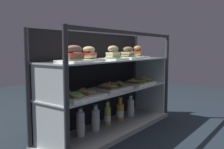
# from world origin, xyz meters

# --- Properties ---
(ground_plane) EXTENTS (6.00, 6.00, 0.02)m
(ground_plane) POSITION_xyz_m (0.00, 0.00, -0.01)
(ground_plane) COLOR black
(ground_plane) RESTS_ON ground
(case_base_deck) EXTENTS (1.40, 0.40, 0.04)m
(case_base_deck) POSITION_xyz_m (0.00, 0.00, 0.02)
(case_base_deck) COLOR #A2A3A1
(case_base_deck) RESTS_ON ground
(case_frame) EXTENTS (1.40, 0.40, 0.84)m
(case_frame) POSITION_xyz_m (0.00, 0.12, 0.46)
(case_frame) COLOR #333338
(case_frame) RESTS_ON ground
(riser_lower_tier) EXTENTS (1.34, 0.34, 0.31)m
(riser_lower_tier) POSITION_xyz_m (0.00, 0.00, 0.20)
(riser_lower_tier) COLOR silver
(riser_lower_tier) RESTS_ON case_base_deck
(shelf_lower_glass) EXTENTS (1.35, 0.35, 0.01)m
(shelf_lower_glass) POSITION_xyz_m (0.00, 0.00, 0.36)
(shelf_lower_glass) COLOR silver
(shelf_lower_glass) RESTS_ON riser_lower_tier
(riser_upper_tier) EXTENTS (1.34, 0.34, 0.24)m
(riser_upper_tier) POSITION_xyz_m (0.00, 0.00, 0.48)
(riser_upper_tier) COLOR silver
(riser_upper_tier) RESTS_ON shelf_lower_glass
(shelf_upper_glass) EXTENTS (1.35, 0.35, 0.01)m
(shelf_upper_glass) POSITION_xyz_m (0.00, 0.00, 0.61)
(shelf_upper_glass) COLOR silver
(shelf_upper_glass) RESTS_ON riser_upper_tier
(plated_roll_sandwich_left_of_center) EXTENTS (0.19, 0.19, 0.11)m
(plated_roll_sandwich_left_of_center) POSITION_xyz_m (-0.48, -0.05, 0.66)
(plated_roll_sandwich_left_of_center) COLOR white
(plated_roll_sandwich_left_of_center) RESTS_ON shelf_upper_glass
(plated_roll_sandwich_far_right) EXTENTS (0.18, 0.18, 0.11)m
(plated_roll_sandwich_far_right) POSITION_xyz_m (-0.25, 0.03, 0.66)
(plated_roll_sandwich_far_right) COLOR white
(plated_roll_sandwich_far_right) RESTS_ON shelf_upper_glass
(plated_roll_sandwich_mid_left) EXTENTS (0.20, 0.20, 0.12)m
(plated_roll_sandwich_mid_left) POSITION_xyz_m (0.00, -0.01, 0.65)
(plated_roll_sandwich_mid_left) COLOR white
(plated_roll_sandwich_mid_left) RESTS_ON shelf_upper_glass
(plated_roll_sandwich_mid_right) EXTENTS (0.20, 0.20, 0.11)m
(plated_roll_sandwich_mid_right) POSITION_xyz_m (0.24, -0.01, 0.65)
(plated_roll_sandwich_mid_right) COLOR white
(plated_roll_sandwich_mid_right) RESTS_ON shelf_upper_glass
(plated_roll_sandwich_near_left_corner) EXTENTS (0.18, 0.18, 0.12)m
(plated_roll_sandwich_near_left_corner) POSITION_xyz_m (0.49, 0.04, 0.66)
(plated_roll_sandwich_near_left_corner) COLOR white
(plated_roll_sandwich_near_left_corner) RESTS_ON shelf_upper_glass
(open_sandwich_tray_center) EXTENTS (0.34, 0.23, 0.06)m
(open_sandwich_tray_center) POSITION_xyz_m (-0.41, -0.02, 0.38)
(open_sandwich_tray_center) COLOR white
(open_sandwich_tray_center) RESTS_ON shelf_lower_glass
(open_sandwich_tray_right_of_center) EXTENTS (0.34, 0.23, 0.06)m
(open_sandwich_tray_right_of_center) POSITION_xyz_m (0.01, 0.01, 0.38)
(open_sandwich_tray_right_of_center) COLOR white
(open_sandwich_tray_right_of_center) RESTS_ON shelf_lower_glass
(open_sandwich_tray_far_right) EXTENTS (0.34, 0.23, 0.07)m
(open_sandwich_tray_far_right) POSITION_xyz_m (0.41, -0.02, 0.38)
(open_sandwich_tray_far_right) COLOR white
(open_sandwich_tray_far_right) RESTS_ON shelf_lower_glass
(juice_bottle_front_right_end) EXTENTS (0.07, 0.07, 0.23)m
(juice_bottle_front_right_end) POSITION_xyz_m (-0.52, 0.02, 0.13)
(juice_bottle_front_right_end) COLOR gold
(juice_bottle_front_right_end) RESTS_ON case_base_deck
(juice_bottle_front_second) EXTENTS (0.06, 0.06, 0.23)m
(juice_bottle_front_second) POSITION_xyz_m (-0.33, 0.05, 0.13)
(juice_bottle_front_second) COLOR white
(juice_bottle_front_second) RESTS_ON case_base_deck
(juice_bottle_near_post) EXTENTS (0.07, 0.07, 0.22)m
(juice_bottle_near_post) POSITION_xyz_m (-0.16, 0.05, 0.13)
(juice_bottle_near_post) COLOR silver
(juice_bottle_near_post) RESTS_ON case_base_deck
(juice_bottle_front_left_end) EXTENTS (0.06, 0.06, 0.22)m
(juice_bottle_front_left_end) POSITION_xyz_m (0.01, 0.06, 0.12)
(juice_bottle_front_left_end) COLOR #C0CB51
(juice_bottle_front_left_end) RESTS_ON case_base_deck
(juice_bottle_front_fourth) EXTENTS (0.07, 0.07, 0.21)m
(juice_bottle_front_fourth) POSITION_xyz_m (0.20, 0.05, 0.12)
(juice_bottle_front_fourth) COLOR gold
(juice_bottle_front_fourth) RESTS_ON case_base_deck
(juice_bottle_back_left) EXTENTS (0.07, 0.07, 0.22)m
(juice_bottle_back_left) POSITION_xyz_m (0.38, 0.05, 0.13)
(juice_bottle_back_left) COLOR silver
(juice_bottle_back_left) RESTS_ON case_base_deck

